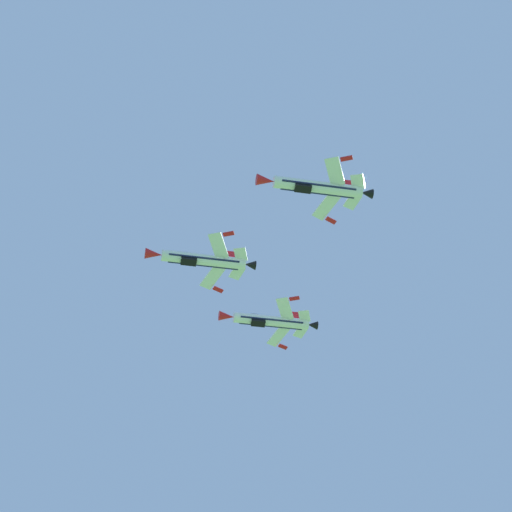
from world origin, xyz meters
TOP-DOWN VIEW (x-y plane):
  - fighter_jet_lead at (23.22, 105.99)m, footprint 15.96×9.81m
  - fighter_jet_left_wing at (35.00, 89.46)m, footprint 15.96×9.86m
  - fighter_jet_right_wing at (37.39, 120.58)m, footprint 15.96×9.82m

SIDE VIEW (x-z plane):
  - fighter_jet_lead at x=23.22m, z-range 75.49..80.64m
  - fighter_jet_right_wing at x=37.39m, z-range 75.87..81.01m
  - fighter_jet_left_wing at x=35.00m, z-range 78.47..83.58m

